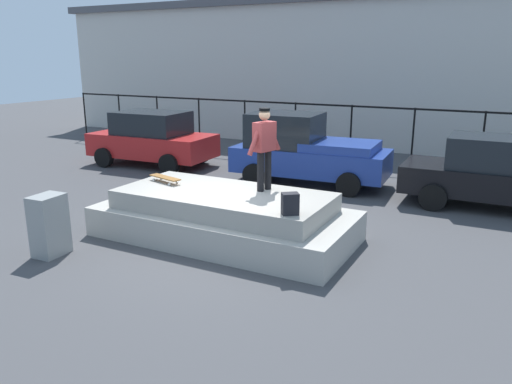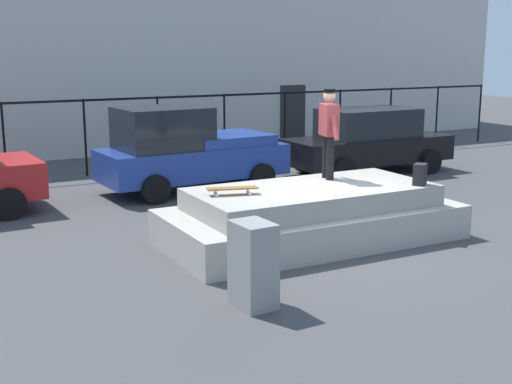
{
  "view_description": "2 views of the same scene",
  "coord_description": "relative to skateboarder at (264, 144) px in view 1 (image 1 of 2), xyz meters",
  "views": [
    {
      "loc": [
        4.93,
        -7.81,
        3.55
      ],
      "look_at": [
        0.14,
        1.3,
        0.76
      ],
      "focal_mm": 35.35,
      "sensor_mm": 36.0,
      "label": 1
    },
    {
      "loc": [
        -6.38,
        -9.34,
        3.34
      ],
      "look_at": [
        -0.58,
        1.54,
        0.69
      ],
      "focal_mm": 47.97,
      "sensor_mm": 36.0,
      "label": 2
    }
  ],
  "objects": [
    {
      "name": "warehouse_building",
      "position": [
        -0.55,
        14.06,
        1.04
      ],
      "size": [
        30.89,
        7.75,
        5.84
      ],
      "color": "beige",
      "rests_on": "ground_plane"
    },
    {
      "name": "skateboard",
      "position": [
        -2.14,
        -0.41,
        -0.84
      ],
      "size": [
        0.86,
        0.41,
        0.12
      ],
      "color": "brown",
      "rests_on": "concrete_ledge"
    },
    {
      "name": "car_blue_pickup_mid",
      "position": [
        -0.95,
        4.43,
        -0.93
      ],
      "size": [
        4.45,
        2.18,
        1.99
      ],
      "color": "navy",
      "rests_on": "ground_plane"
    },
    {
      "name": "concrete_ledge",
      "position": [
        -0.65,
        -0.49,
        -1.46
      ],
      "size": [
        5.13,
        2.42,
        0.96
      ],
      "color": "#ADA89E",
      "rests_on": "ground_plane"
    },
    {
      "name": "utility_box",
      "position": [
        -3.0,
        -2.75,
        -1.33
      ],
      "size": [
        0.47,
        0.62,
        1.13
      ],
      "primitive_type": "cube",
      "rotation": [
        0.0,
        0.0,
        0.06
      ],
      "color": "gray",
      "rests_on": "ground_plane"
    },
    {
      "name": "skateboarder",
      "position": [
        0.0,
        0.0,
        0.0
      ],
      "size": [
        0.34,
        0.93,
        1.63
      ],
      "color": "black",
      "rests_on": "concrete_ledge"
    },
    {
      "name": "backpack",
      "position": [
        1.11,
        -1.22,
        -0.75
      ],
      "size": [
        0.34,
        0.33,
        0.37
      ],
      "primitive_type": "cube",
      "rotation": [
        0.0,
        0.0,
        3.8
      ],
      "color": "black",
      "rests_on": "concrete_ledge"
    },
    {
      "name": "car_red_sedan_near",
      "position": [
        -6.39,
        4.4,
        -1.0
      ],
      "size": [
        4.2,
        2.29,
        1.78
      ],
      "color": "#B21E1E",
      "rests_on": "ground_plane"
    },
    {
      "name": "fence_row",
      "position": [
        -0.55,
        7.42,
        -0.53
      ],
      "size": [
        24.06,
        0.06,
        2.01
      ],
      "color": "black",
      "rests_on": "ground_plane"
    },
    {
      "name": "ground_plane",
      "position": [
        -0.55,
        -0.87,
        -1.9
      ],
      "size": [
        60.0,
        60.0,
        0.0
      ],
      "primitive_type": "plane",
      "color": "#424244"
    },
    {
      "name": "car_black_sedan_far",
      "position": [
        4.16,
        4.28,
        -1.02
      ],
      "size": [
        4.58,
        2.03,
        1.72
      ],
      "color": "black",
      "rests_on": "ground_plane"
    }
  ]
}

